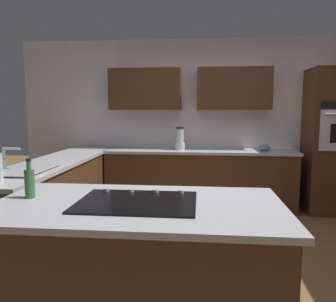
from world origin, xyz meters
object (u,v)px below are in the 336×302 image
at_px(wall_oven, 335,141).
at_px(oil_bottle, 30,182).
at_px(blender, 180,140).
at_px(sink_unit, 23,169).
at_px(mixing_bowl, 265,148).
at_px(cooktop, 137,202).

height_order(wall_oven, oil_bottle, wall_oven).
bearing_deg(blender, sink_unit, 52.84).
height_order(sink_unit, mixing_bowl, sink_unit).
bearing_deg(blender, mixing_bowl, -180.00).
distance_m(mixing_bowl, oil_bottle, 3.52).
relative_size(sink_unit, oil_bottle, 2.57).
distance_m(sink_unit, blender, 2.37).
xyz_separation_m(sink_unit, blender, (-1.43, -1.88, 0.13)).
distance_m(cooktop, mixing_bowl, 3.17).
xyz_separation_m(mixing_bowl, oil_bottle, (2.10, 2.82, 0.06)).
bearing_deg(blender, wall_oven, -179.33).
relative_size(cooktop, mixing_bowl, 4.29).
bearing_deg(cooktop, oil_bottle, -3.47).
relative_size(sink_unit, mixing_bowl, 3.95).
bearing_deg(cooktop, wall_oven, -129.05).
bearing_deg(sink_unit, wall_oven, -152.55).
xyz_separation_m(wall_oven, oil_bottle, (3.10, 2.85, -0.04)).
xyz_separation_m(wall_oven, blender, (2.25, 0.03, 0.00)).
xyz_separation_m(wall_oven, mixing_bowl, (1.00, 0.03, -0.10)).
height_order(cooktop, oil_bottle, oil_bottle).
relative_size(wall_oven, oil_bottle, 7.68).
bearing_deg(cooktop, mixing_bowl, -115.16).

